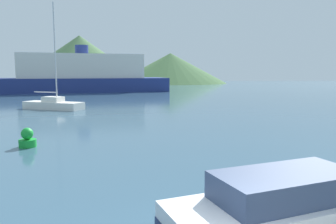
{
  "coord_description": "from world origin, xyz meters",
  "views": [
    {
      "loc": [
        -1.36,
        -4.6,
        3.49
      ],
      "look_at": [
        0.8,
        14.0,
        1.2
      ],
      "focal_mm": 35.0,
      "sensor_mm": 36.0,
      "label": 1
    }
  ],
  "objects_px": {
    "ferry_distant": "(82,75)",
    "buoy_marker": "(27,139)",
    "motorboat_near": "(329,199)",
    "sailboat_inner": "(53,104)"
  },
  "relations": [
    {
      "from": "ferry_distant",
      "to": "buoy_marker",
      "type": "xyz_separation_m",
      "value": [
        3.55,
        -44.17,
        -2.53
      ]
    },
    {
      "from": "buoy_marker",
      "to": "motorboat_near",
      "type": "bearing_deg",
      "value": -41.03
    },
    {
      "from": "ferry_distant",
      "to": "sailboat_inner",
      "type": "bearing_deg",
      "value": -97.99
    },
    {
      "from": "motorboat_near",
      "to": "sailboat_inner",
      "type": "bearing_deg",
      "value": 100.92
    },
    {
      "from": "motorboat_near",
      "to": "buoy_marker",
      "type": "xyz_separation_m",
      "value": [
        -9.68,
        8.43,
        0.0
      ]
    },
    {
      "from": "ferry_distant",
      "to": "buoy_marker",
      "type": "distance_m",
      "value": 44.38
    },
    {
      "from": "motorboat_near",
      "to": "ferry_distant",
      "type": "relative_size",
      "value": 0.27
    },
    {
      "from": "sailboat_inner",
      "to": "ferry_distant",
      "type": "distance_m",
      "value": 28.15
    },
    {
      "from": "ferry_distant",
      "to": "buoy_marker",
      "type": "relative_size",
      "value": 33.95
    },
    {
      "from": "motorboat_near",
      "to": "sailboat_inner",
      "type": "height_order",
      "value": "sailboat_inner"
    }
  ]
}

